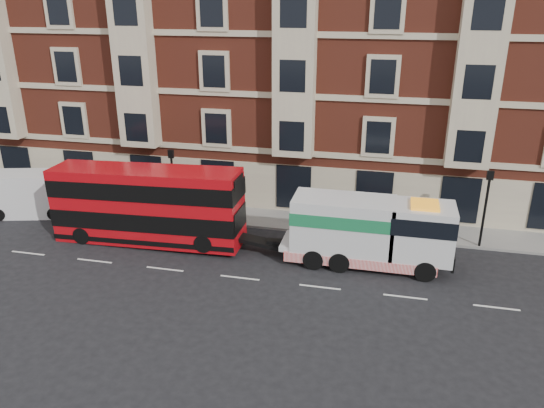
# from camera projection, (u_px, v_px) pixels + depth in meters

# --- Properties ---
(ground) EXTENTS (120.00, 120.00, 0.00)m
(ground) POSITION_uv_depth(u_px,v_px,m) (240.00, 278.00, 26.30)
(ground) COLOR black
(ground) RESTS_ON ground
(sidewalk) EXTENTS (90.00, 3.00, 0.15)m
(sidewalk) POSITION_uv_depth(u_px,v_px,m) (274.00, 219.00, 33.07)
(sidewalk) COLOR slate
(sidewalk) RESTS_ON ground
(victorian_terrace) EXTENTS (45.00, 12.00, 20.40)m
(victorian_terrace) POSITION_uv_depth(u_px,v_px,m) (305.00, 43.00, 36.10)
(victorian_terrace) COLOR maroon
(victorian_terrace) RESTS_ON ground
(lamp_post_west) EXTENTS (0.35, 0.15, 4.35)m
(lamp_post_west) POSITION_uv_depth(u_px,v_px,m) (173.00, 179.00, 32.20)
(lamp_post_west) COLOR black
(lamp_post_west) RESTS_ON sidewalk
(lamp_post_east) EXTENTS (0.35, 0.15, 4.35)m
(lamp_post_east) POSITION_uv_depth(u_px,v_px,m) (486.00, 203.00, 28.42)
(lamp_post_east) COLOR black
(lamp_post_east) RESTS_ON sidewalk
(double_decker_bus) EXTENTS (10.70, 2.46, 4.33)m
(double_decker_bus) POSITION_uv_depth(u_px,v_px,m) (147.00, 204.00, 29.33)
(double_decker_bus) COLOR #B70A11
(double_decker_bus) RESTS_ON ground
(tow_truck) EXTENTS (8.56, 2.53, 3.57)m
(tow_truck) POSITION_uv_depth(u_px,v_px,m) (366.00, 231.00, 26.95)
(tow_truck) COLOR silver
(tow_truck) RESTS_ON ground
(box_van) EXTENTS (5.67, 3.43, 2.75)m
(box_van) POSITION_uv_depth(u_px,v_px,m) (30.00, 194.00, 33.50)
(box_van) COLOR silver
(box_van) RESTS_ON ground
(pedestrian) EXTENTS (0.72, 0.69, 1.66)m
(pedestrian) POSITION_uv_depth(u_px,v_px,m) (141.00, 197.00, 34.09)
(pedestrian) COLOR #191831
(pedestrian) RESTS_ON sidewalk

